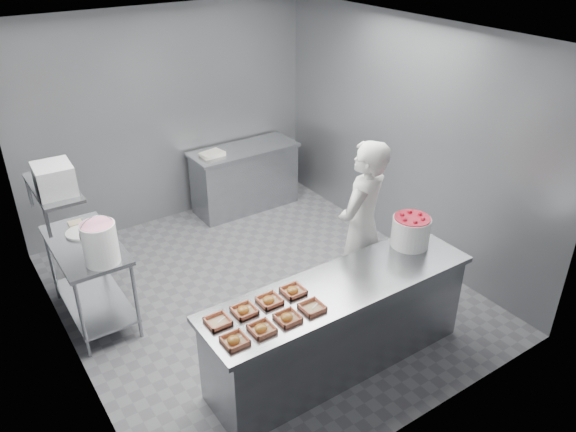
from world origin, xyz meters
The scene contains 24 objects.
floor centered at (0.00, 0.00, 0.00)m, with size 4.50×4.50×0.00m, color #4C4C51.
ceiling centered at (0.00, 0.00, 2.80)m, with size 4.50×4.50×0.00m, color white.
wall_back centered at (0.00, 2.25, 1.40)m, with size 4.00×0.04×2.80m, color slate.
wall_left centered at (-2.00, 0.00, 1.40)m, with size 0.04×4.50×2.80m, color slate.
wall_right centered at (2.00, 0.00, 1.40)m, with size 0.04×4.50×2.80m, color slate.
service_counter centered at (0.00, -1.35, 0.45)m, with size 2.60×0.70×0.90m.
prep_table centered at (-1.65, 0.60, 0.59)m, with size 0.60×1.20×0.90m.
back_counter centered at (0.90, 1.90, 0.45)m, with size 1.50×0.60×0.90m.
wall_shelf centered at (-1.82, 0.60, 1.55)m, with size 0.35×0.90×0.03m, color slate.
tray_0 centered at (-1.13, -1.49, 0.92)m, with size 0.19×0.18×0.06m.
tray_1 centered at (-0.89, -1.49, 0.92)m, with size 0.19×0.18×0.06m.
tray_2 centered at (-0.65, -1.49, 0.92)m, with size 0.19×0.18×0.06m.
tray_3 centered at (-0.41, -1.49, 0.92)m, with size 0.19×0.18×0.04m.
tray_4 centered at (-1.13, -1.21, 0.92)m, with size 0.19×0.18×0.04m.
tray_5 centered at (-0.89, -1.21, 0.92)m, with size 0.19×0.18×0.06m.
tray_6 centered at (-0.65, -1.21, 0.92)m, with size 0.19×0.18×0.06m.
tray_7 centered at (-0.41, -1.21, 0.92)m, with size 0.19×0.18×0.06m.
worker centered at (0.74, -0.75, 0.94)m, with size 0.69×0.45×1.88m, color silver.
strawberry_tub centered at (0.97, -1.20, 1.06)m, with size 0.37×0.37×0.30m.
glaze_bucket centered at (-1.60, 0.16, 1.11)m, with size 0.33×0.32×0.49m.
bucket_lid centered at (-1.62, 0.80, 0.91)m, with size 0.31×0.31×0.02m, color white.
rag centered at (-1.61, 1.04, 0.91)m, with size 0.14×0.12×0.02m, color #CCB28C.
appliance centered at (-1.82, 0.43, 1.70)m, with size 0.31×0.36×0.27m, color gray.
paper_stack centered at (0.42, 1.90, 0.92)m, with size 0.30×0.22×0.05m, color silver.
Camera 1 is at (-2.61, -4.40, 3.75)m, focal length 35.00 mm.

